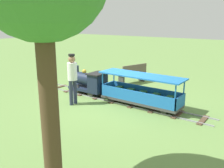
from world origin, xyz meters
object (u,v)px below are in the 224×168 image
at_px(locomotive, 89,82).
at_px(conductor_person, 72,75).
at_px(passenger_car, 140,93).
at_px(park_bench, 133,74).

relative_size(locomotive, conductor_person, 0.89).
xyz_separation_m(locomotive, passenger_car, (0.00, -2.11, -0.06)).
bearing_deg(park_bench, conductor_person, 178.39).
bearing_deg(passenger_car, locomotive, 90.00).
height_order(locomotive, park_bench, locomotive).
bearing_deg(locomotive, park_bench, -9.21).
relative_size(passenger_car, park_bench, 1.99).
xyz_separation_m(passenger_car, conductor_person, (-1.11, 1.83, 0.54)).
distance_m(locomotive, park_bench, 2.37).
distance_m(passenger_car, park_bench, 2.91).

